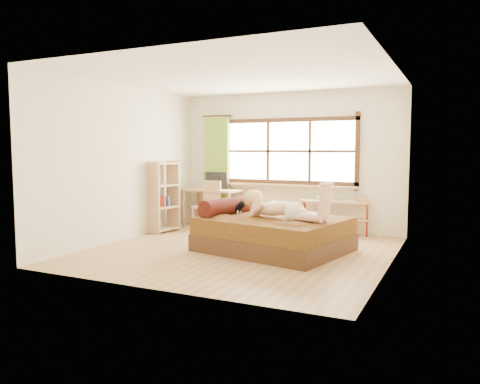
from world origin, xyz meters
The scene contains 18 objects.
floor centered at (0.00, 0.00, 0.00)m, with size 4.50×4.50×0.00m, color #9E754C.
ceiling centered at (0.00, 0.00, 2.70)m, with size 4.50×4.50×0.00m, color white.
wall_back centered at (0.00, 2.25, 1.35)m, with size 4.50×4.50×0.00m, color silver.
wall_front centered at (0.00, -2.25, 1.35)m, with size 4.50×4.50×0.00m, color silver.
wall_left centered at (-2.25, 0.00, 1.35)m, with size 4.50×4.50×0.00m, color silver.
wall_right centered at (2.25, 0.00, 1.35)m, with size 4.50×4.50×0.00m, color silver.
window centered at (0.00, 2.22, 1.51)m, with size 2.80×0.16×1.46m.
curtain centered at (-1.55, 2.13, 1.15)m, with size 0.55×0.10×2.20m, color olive.
bed centered at (0.41, 0.26, 0.28)m, with size 2.40×2.08×0.80m.
woman centered at (0.61, 0.20, 0.84)m, with size 1.47×0.42×0.63m, color #E5AE93, non-canonical shape.
kitten centered at (-0.26, 0.35, 0.65)m, with size 0.31×0.13×0.25m, color black, non-canonical shape.
desk centered at (-1.56, 1.95, 0.67)m, with size 1.29×0.72×0.77m.
monitor centered at (-1.56, 2.00, 0.94)m, with size 0.60×0.08×0.35m, color black.
chair centered at (-1.45, 1.59, 0.54)m, with size 0.48×0.48×0.96m.
pipe_shelf centered at (1.00, 2.07, 0.47)m, with size 1.31×0.52×0.72m.
cup centered at (0.68, 2.07, 0.68)m, with size 0.11×0.11×0.09m, color gray.
book centered at (1.18, 2.07, 0.65)m, with size 0.16×0.22×0.02m, color gray.
bookshelf centered at (-2.08, 0.93, 0.69)m, with size 0.42×0.63×1.35m.
Camera 1 is at (3.09, -6.52, 1.59)m, focal length 35.00 mm.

